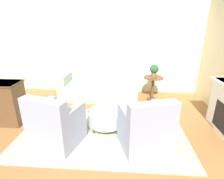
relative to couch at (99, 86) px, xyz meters
name	(u,v)px	position (x,y,z in m)	size (l,w,h in m)	color
ground_plane	(103,132)	(0.34, -1.90, -0.34)	(16.00, 16.00, 0.00)	#996638
wall_back	(112,48)	(0.34, 0.61, 1.06)	(8.90, 0.12, 2.80)	beige
rug	(103,132)	(0.34, -1.90, -0.34)	(3.34, 2.03, 0.01)	#B2A893
couch	(99,86)	(0.00, 0.00, 0.00)	(2.26, 0.95, 0.96)	#9EB29E
armchair_left	(55,126)	(-0.47, -2.32, 0.04)	(0.99, 0.94, 0.97)	#8E99B2
armchair_right	(146,129)	(1.15, -2.32, 0.04)	(0.99, 0.94, 0.97)	#8E99B2
ottoman_table	(106,117)	(0.39, -1.71, -0.08)	(0.77, 0.77, 0.38)	#9EB29E
side_table	(153,84)	(1.59, -0.11, 0.13)	(0.55, 0.55, 0.70)	brown
potted_plant_on_side_table	(154,70)	(1.59, -0.11, 0.56)	(0.25, 0.25, 0.36)	brown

